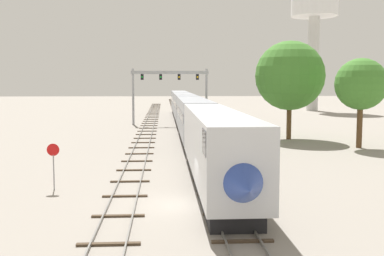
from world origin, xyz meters
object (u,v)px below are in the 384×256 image
object	(u,v)px
trackside_tree_left	(361,84)
stop_sign	(53,160)
signal_gantry	(170,84)
water_tower	(314,13)
trackside_tree_mid	(290,76)
passenger_train	(188,112)

from	to	relation	value
trackside_tree_left	stop_sign	bearing A→B (deg)	-147.43
signal_gantry	stop_sign	size ratio (longest dim) A/B	4.20
water_tower	trackside_tree_mid	world-z (taller)	water_tower
stop_sign	trackside_tree_left	bearing A→B (deg)	32.57
water_tower	trackside_tree_left	world-z (taller)	water_tower
stop_sign	trackside_tree_mid	xyz separation A→B (m)	(21.36, 24.52, 5.50)
trackside_tree_left	trackside_tree_mid	world-z (taller)	trackside_tree_mid
stop_sign	signal_gantry	bearing A→B (deg)	80.05
signal_gantry	stop_sign	bearing A→B (deg)	-99.95
signal_gantry	trackside_tree_left	world-z (taller)	trackside_tree_left
signal_gantry	trackside_tree_mid	bearing A→B (deg)	-55.30
water_tower	trackside_tree_mid	xyz separation A→B (m)	(-20.31, -53.94, -15.26)
water_tower	trackside_tree_left	size ratio (longest dim) A/B	3.11
water_tower	stop_sign	world-z (taller)	water_tower
water_tower	trackside_tree_mid	bearing A→B (deg)	-110.63
trackside_tree_mid	water_tower	bearing A→B (deg)	69.37
stop_sign	water_tower	bearing A→B (deg)	62.03
water_tower	trackside_tree_left	xyz separation A→B (m)	(-15.14, -61.52, -16.24)
water_tower	passenger_train	bearing A→B (deg)	-125.06
signal_gantry	water_tower	world-z (taller)	water_tower
signal_gantry	stop_sign	distance (m)	45.08
passenger_train	trackside_tree_mid	size ratio (longest dim) A/B	7.67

